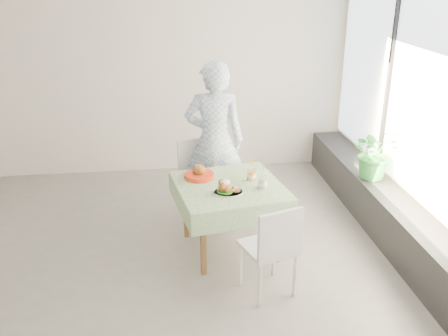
{
  "coord_description": "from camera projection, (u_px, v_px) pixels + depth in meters",
  "views": [
    {
      "loc": [
        0.37,
        -4.43,
        2.8
      ],
      "look_at": [
        0.97,
        0.18,
        0.91
      ],
      "focal_mm": 40.0,
      "sensor_mm": 36.0,
      "label": 1
    }
  ],
  "objects": [
    {
      "name": "floor",
      "position": [
        132.0,
        262.0,
        5.08
      ],
      "size": [
        6.0,
        6.0,
        0.0
      ],
      "primitive_type": "plane",
      "color": "slate",
      "rests_on": "ground"
    },
    {
      "name": "wall_back",
      "position": [
        133.0,
        76.0,
        6.85
      ],
      "size": [
        6.0,
        0.02,
        2.8
      ],
      "primitive_type": "cube",
      "color": "silver",
      "rests_on": "ground"
    },
    {
      "name": "wall_front",
      "position": [
        89.0,
        299.0,
        2.26
      ],
      "size": [
        6.0,
        0.02,
        2.8
      ],
      "primitive_type": "cube",
      "color": "silver",
      "rests_on": "ground"
    },
    {
      "name": "wall_right",
      "position": [
        431.0,
        119.0,
        4.91
      ],
      "size": [
        0.02,
        5.0,
        2.8
      ],
      "primitive_type": "cube",
      "color": "silver",
      "rests_on": "ground"
    },
    {
      "name": "window_pane",
      "position": [
        432.0,
        94.0,
        4.82
      ],
      "size": [
        0.01,
        4.8,
        2.18
      ],
      "primitive_type": "cube",
      "color": "#D1E0F9",
      "rests_on": "ground"
    },
    {
      "name": "window_ledge",
      "position": [
        396.0,
        223.0,
        5.32
      ],
      "size": [
        0.4,
        4.8,
        0.5
      ],
      "primitive_type": "cube",
      "color": "black",
      "rests_on": "ground"
    },
    {
      "name": "cafe_table",
      "position": [
        229.0,
        210.0,
        5.15
      ],
      "size": [
        1.19,
        1.19,
        0.74
      ],
      "color": "brown",
      "rests_on": "ground"
    },
    {
      "name": "chair_far",
      "position": [
        201.0,
        193.0,
        5.94
      ],
      "size": [
        0.55,
        0.55,
        0.92
      ],
      "color": "white",
      "rests_on": "ground"
    },
    {
      "name": "chair_near",
      "position": [
        268.0,
        265.0,
        4.53
      ],
      "size": [
        0.54,
        0.54,
        0.91
      ],
      "color": "white",
      "rests_on": "ground"
    },
    {
      "name": "diner",
      "position": [
        215.0,
        141.0,
        5.72
      ],
      "size": [
        0.74,
        0.53,
        1.87
      ],
      "primitive_type": "imported",
      "rotation": [
        0.0,
        0.0,
        3.01
      ],
      "color": "#88A9DA",
      "rests_on": "ground"
    },
    {
      "name": "main_dish",
      "position": [
        227.0,
        189.0,
        4.84
      ],
      "size": [
        0.29,
        0.29,
        0.15
      ],
      "color": "white",
      "rests_on": "cafe_table"
    },
    {
      "name": "juice_cup_orange",
      "position": [
        251.0,
        175.0,
        5.13
      ],
      "size": [
        0.1,
        0.1,
        0.27
      ],
      "color": "white",
      "rests_on": "cafe_table"
    },
    {
      "name": "juice_cup_lemonade",
      "position": [
        262.0,
        182.0,
        4.95
      ],
      "size": [
        0.09,
        0.09,
        0.27
      ],
      "color": "white",
      "rests_on": "cafe_table"
    },
    {
      "name": "second_dish",
      "position": [
        199.0,
        174.0,
        5.2
      ],
      "size": [
        0.31,
        0.31,
        0.15
      ],
      "color": "red",
      "rests_on": "cafe_table"
    },
    {
      "name": "potted_plant",
      "position": [
        376.0,
        153.0,
        5.72
      ],
      "size": [
        0.56,
        0.49,
        0.62
      ],
      "primitive_type": "imported",
      "rotation": [
        0.0,
        0.0,
        0.01
      ],
      "color": "#26732C",
      "rests_on": "window_ledge"
    }
  ]
}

